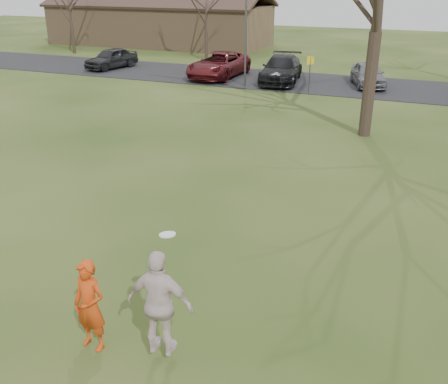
{
  "coord_description": "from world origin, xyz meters",
  "views": [
    {
      "loc": [
        4.09,
        -6.29,
        6.32
      ],
      "look_at": [
        0.0,
        4.0,
        1.5
      ],
      "focal_mm": 40.56,
      "sensor_mm": 36.0,
      "label": 1
    }
  ],
  "objects_px": {
    "player_defender": "(90,306)",
    "building": "(160,23)",
    "catching_play": "(160,304)",
    "car_0": "(111,58)",
    "car_4": "(368,74)",
    "car_3": "(281,69)",
    "lamp_post": "(246,17)",
    "car_2": "(219,65)"
  },
  "relations": [
    {
      "from": "player_defender",
      "to": "building",
      "type": "height_order",
      "value": "building"
    },
    {
      "from": "player_defender",
      "to": "catching_play",
      "type": "bearing_deg",
      "value": 10.73
    },
    {
      "from": "car_0",
      "to": "car_4",
      "type": "distance_m",
      "value": 17.66
    },
    {
      "from": "player_defender",
      "to": "car_3",
      "type": "height_order",
      "value": "player_defender"
    },
    {
      "from": "car_4",
      "to": "building",
      "type": "distance_m",
      "value": 24.47
    },
    {
      "from": "catching_play",
      "to": "building",
      "type": "distance_m",
      "value": 43.32
    },
    {
      "from": "player_defender",
      "to": "lamp_post",
      "type": "relative_size",
      "value": 0.28
    },
    {
      "from": "car_4",
      "to": "lamp_post",
      "type": "bearing_deg",
      "value": -175.92
    },
    {
      "from": "player_defender",
      "to": "car_2",
      "type": "relative_size",
      "value": 0.32
    },
    {
      "from": "car_4",
      "to": "catching_play",
      "type": "relative_size",
      "value": 1.75
    },
    {
      "from": "car_0",
      "to": "catching_play",
      "type": "height_order",
      "value": "catching_play"
    },
    {
      "from": "car_0",
      "to": "catching_play",
      "type": "relative_size",
      "value": 1.77
    },
    {
      "from": "car_4",
      "to": "car_2",
      "type": "bearing_deg",
      "value": 166.55
    },
    {
      "from": "catching_play",
      "to": "car_3",
      "type": "bearing_deg",
      "value": 101.07
    },
    {
      "from": "building",
      "to": "lamp_post",
      "type": "distance_m",
      "value": 20.99
    },
    {
      "from": "car_0",
      "to": "lamp_post",
      "type": "distance_m",
      "value": 11.51
    },
    {
      "from": "car_2",
      "to": "lamp_post",
      "type": "relative_size",
      "value": 0.9
    },
    {
      "from": "lamp_post",
      "to": "car_2",
      "type": "bearing_deg",
      "value": 141.11
    },
    {
      "from": "player_defender",
      "to": "catching_play",
      "type": "height_order",
      "value": "catching_play"
    },
    {
      "from": "car_4",
      "to": "catching_play",
      "type": "height_order",
      "value": "catching_play"
    },
    {
      "from": "player_defender",
      "to": "catching_play",
      "type": "xyz_separation_m",
      "value": [
        1.37,
        0.12,
        0.32
      ]
    },
    {
      "from": "player_defender",
      "to": "catching_play",
      "type": "relative_size",
      "value": 0.77
    },
    {
      "from": "car_3",
      "to": "player_defender",
      "type": "bearing_deg",
      "value": -89.39
    },
    {
      "from": "car_2",
      "to": "lamp_post",
      "type": "bearing_deg",
      "value": -36.48
    },
    {
      "from": "car_3",
      "to": "catching_play",
      "type": "height_order",
      "value": "catching_play"
    },
    {
      "from": "building",
      "to": "car_0",
      "type": "bearing_deg",
      "value": -76.54
    },
    {
      "from": "car_0",
      "to": "car_4",
      "type": "xyz_separation_m",
      "value": [
        17.65,
        0.49,
        -0.01
      ]
    },
    {
      "from": "player_defender",
      "to": "building",
      "type": "xyz_separation_m",
      "value": [
        -19.13,
        38.28,
        1.04
      ]
    },
    {
      "from": "car_3",
      "to": "car_4",
      "type": "height_order",
      "value": "car_3"
    },
    {
      "from": "car_0",
      "to": "car_3",
      "type": "height_order",
      "value": "car_3"
    },
    {
      "from": "car_2",
      "to": "catching_play",
      "type": "relative_size",
      "value": 2.42
    },
    {
      "from": "car_0",
      "to": "catching_play",
      "type": "distance_m",
      "value": 30.32
    },
    {
      "from": "car_3",
      "to": "catching_play",
      "type": "relative_size",
      "value": 2.32
    },
    {
      "from": "building",
      "to": "lamp_post",
      "type": "xyz_separation_m",
      "value": [
        14.0,
        -15.5,
        2.04
      ]
    },
    {
      "from": "catching_play",
      "to": "lamp_post",
      "type": "relative_size",
      "value": 0.37
    },
    {
      "from": "catching_play",
      "to": "building",
      "type": "height_order",
      "value": "building"
    },
    {
      "from": "player_defender",
      "to": "car_4",
      "type": "distance_m",
      "value": 25.55
    },
    {
      "from": "car_0",
      "to": "car_2",
      "type": "distance_m",
      "value": 8.3
    },
    {
      "from": "car_2",
      "to": "building",
      "type": "height_order",
      "value": "building"
    },
    {
      "from": "car_3",
      "to": "car_4",
      "type": "bearing_deg",
      "value": 0.92
    },
    {
      "from": "car_3",
      "to": "lamp_post",
      "type": "distance_m",
      "value": 4.08
    },
    {
      "from": "car_2",
      "to": "car_3",
      "type": "relative_size",
      "value": 1.04
    }
  ]
}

